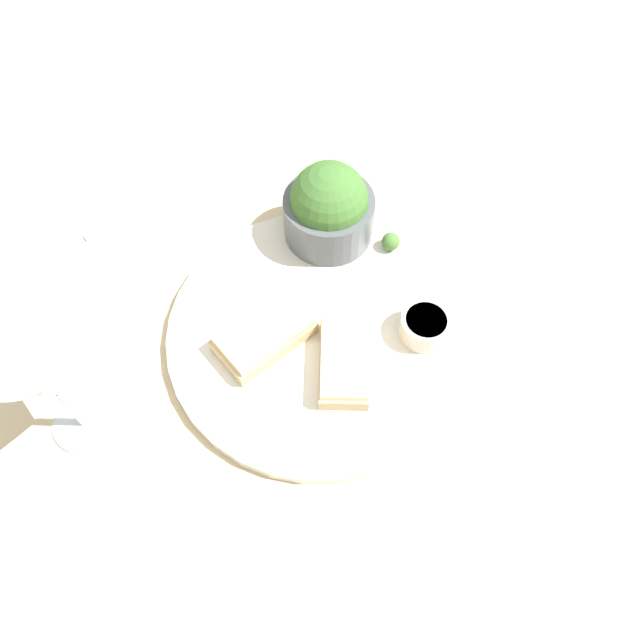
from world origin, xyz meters
TOP-DOWN VIEW (x-y plane):
  - ground_plane at (0.00, 0.00)m, footprint 4.00×4.00m
  - dinner_plate at (0.00, 0.00)m, footprint 0.33×0.33m
  - salad_bowl at (-0.13, -0.03)m, footprint 0.10×0.10m
  - sauce_ramekin at (-0.03, 0.11)m, footprint 0.05×0.05m
  - cheese_toast_near at (0.03, -0.05)m, footprint 0.12×0.10m
  - cheese_toast_far at (0.04, 0.04)m, footprint 0.11×0.08m
  - wine_glass at (0.17, -0.20)m, footprint 0.09×0.09m
  - garnish at (-0.13, 0.05)m, footprint 0.02×0.02m
  - fork at (-0.12, -0.25)m, footprint 0.16×0.12m

SIDE VIEW (x-z plane):
  - ground_plane at x=0.00m, z-range 0.00..0.00m
  - fork at x=-0.12m, z-range 0.00..0.01m
  - dinner_plate at x=0.00m, z-range 0.00..0.01m
  - garnish at x=-0.13m, z-range 0.01..0.04m
  - cheese_toast_far at x=0.04m, z-range 0.01..0.04m
  - cheese_toast_near at x=0.03m, z-range 0.01..0.04m
  - sauce_ramekin at x=-0.03m, z-range 0.02..0.04m
  - salad_bowl at x=-0.13m, z-range 0.01..0.11m
  - wine_glass at x=0.17m, z-range 0.03..0.20m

